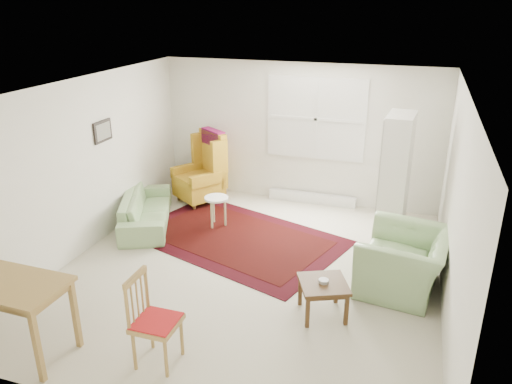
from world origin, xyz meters
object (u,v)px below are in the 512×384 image
(desk, at_px, (8,316))
(desk_chair, at_px, (156,321))
(wingback_chair, at_px, (198,168))
(armchair, at_px, (404,256))
(coffee_table, at_px, (323,298))
(sofa, at_px, (146,204))
(cabinet, at_px, (396,176))
(stool, at_px, (217,211))

(desk, xyz_separation_m, desk_chair, (1.56, 0.31, 0.07))
(wingback_chair, distance_m, desk_chair, 4.35)
(armchair, relative_size, coffee_table, 2.20)
(coffee_table, xyz_separation_m, desk_chair, (-1.43, -1.34, 0.28))
(sofa, relative_size, cabinet, 0.94)
(sofa, bearing_deg, wingback_chair, -43.45)
(cabinet, height_order, desk, cabinet)
(sofa, distance_m, cabinet, 4.01)
(coffee_table, relative_size, desk, 0.40)
(desk, distance_m, desk_chair, 1.59)
(armchair, height_order, coffee_table, armchair)
(armchair, distance_m, cabinet, 1.74)
(desk, bearing_deg, sofa, 94.54)
(armchair, distance_m, desk_chair, 3.20)
(sofa, xyz_separation_m, wingback_chair, (0.42, 1.18, 0.29))
(desk_chair, bearing_deg, wingback_chair, 18.53)
(cabinet, bearing_deg, armchair, -77.11)
(desk_chair, bearing_deg, armchair, -45.99)
(sofa, xyz_separation_m, coffee_table, (3.25, -1.60, -0.14))
(wingback_chair, xyz_separation_m, coffee_table, (2.83, -2.77, -0.43))
(stool, relative_size, desk_chair, 0.52)
(desk, relative_size, desk_chair, 1.35)
(coffee_table, relative_size, stool, 1.04)
(stool, bearing_deg, coffee_table, -41.80)
(wingback_chair, xyz_separation_m, desk_chair, (1.40, -4.11, -0.16))
(coffee_table, distance_m, cabinet, 2.71)
(stool, bearing_deg, sofa, -165.24)
(coffee_table, distance_m, desk_chair, 1.98)
(sofa, bearing_deg, cabinet, -100.10)
(sofa, relative_size, wingback_chair, 1.37)
(coffee_table, height_order, stool, stool)
(sofa, distance_m, wingback_chair, 1.28)
(sofa, height_order, desk, desk)
(armchair, height_order, stool, armchair)
(coffee_table, bearing_deg, wingback_chair, 135.60)
(armchair, relative_size, cabinet, 0.62)
(stool, distance_m, desk_chair, 3.32)
(stool, bearing_deg, armchair, -18.56)
(wingback_chair, height_order, coffee_table, wingback_chair)
(coffee_table, bearing_deg, cabinet, 76.72)
(sofa, xyz_separation_m, desk_chair, (1.82, -2.94, 0.13))
(wingback_chair, height_order, desk_chair, wingback_chair)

